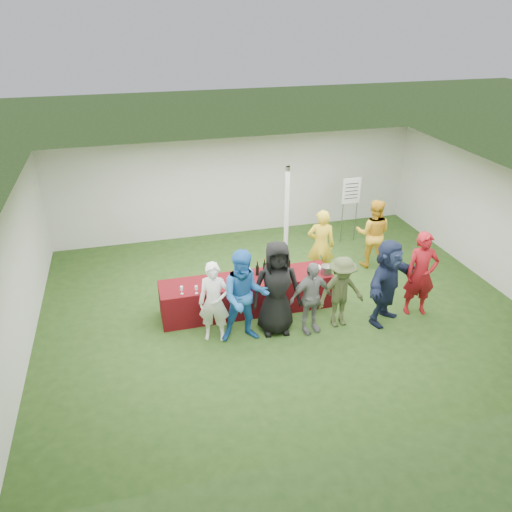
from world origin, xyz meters
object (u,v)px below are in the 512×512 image
object	(u,v)px
staff_back	(373,234)
customer_3	(311,298)
customer_1	(245,297)
serving_table	(247,294)
staff_pourer	(321,245)
customer_0	(214,302)
customer_6	(421,274)
customer_5	(387,282)
customer_2	(276,288)
customer_4	(341,292)
dump_bucket	(326,270)
wine_list_sign	(351,196)

from	to	relation	value
staff_back	customer_3	world-z (taller)	staff_back
customer_1	customer_3	distance (m)	1.31
serving_table	staff_pourer	xyz separation A→B (m)	(1.97, 0.86, 0.49)
staff_pourer	customer_0	xyz separation A→B (m)	(-2.81, -1.69, -0.05)
customer_1	customer_6	size ratio (longest dim) A/B	1.04
customer_1	customer_5	xyz separation A→B (m)	(2.87, -0.11, -0.04)
customer_2	customer_4	size ratio (longest dim) A/B	1.28
serving_table	customer_4	world-z (taller)	customer_4
dump_bucket	staff_back	world-z (taller)	staff_back
serving_table	customer_3	bearing A→B (deg)	-46.16
customer_3	customer_5	bearing A→B (deg)	-11.57
customer_5	staff_pourer	bearing A→B (deg)	74.35
serving_table	customer_2	bearing A→B (deg)	-67.00
customer_6	serving_table	bearing A→B (deg)	175.20
staff_pourer	customer_0	distance (m)	3.28
staff_back	customer_3	size ratio (longest dim) A/B	1.15
wine_list_sign	customer_5	xyz separation A→B (m)	(-0.89, -3.72, -0.41)
staff_back	customer_5	world-z (taller)	customer_5
staff_back	customer_1	size ratio (longest dim) A/B	0.91
staff_back	customer_3	bearing A→B (deg)	71.28
wine_list_sign	dump_bucket	bearing A→B (deg)	-122.59
customer_1	dump_bucket	bearing A→B (deg)	28.14
wine_list_sign	staff_pourer	bearing A→B (deg)	-130.82
wine_list_sign	customer_1	distance (m)	5.23
staff_back	customer_2	world-z (taller)	customer_2
staff_pourer	customer_2	size ratio (longest dim) A/B	0.90
wine_list_sign	staff_pourer	world-z (taller)	wine_list_sign
dump_bucket	customer_2	xyz separation A→B (m)	(-1.30, -0.66, 0.13)
dump_bucket	wine_list_sign	world-z (taller)	wine_list_sign
staff_pourer	customer_6	bearing A→B (deg)	147.33
customer_4	wine_list_sign	bearing A→B (deg)	59.84
dump_bucket	customer_1	bearing A→B (deg)	-158.36
dump_bucket	customer_2	world-z (taller)	customer_2
customer_6	customer_4	bearing A→B (deg)	-168.00
dump_bucket	customer_5	distance (m)	1.28
dump_bucket	customer_2	bearing A→B (deg)	-153.24
customer_4	staff_back	bearing A→B (deg)	47.32
serving_table	customer_5	world-z (taller)	customer_5
staff_pourer	staff_back	world-z (taller)	staff_pourer
customer_0	customer_1	world-z (taller)	customer_1
customer_4	customer_6	distance (m)	1.75
dump_bucket	staff_pourer	world-z (taller)	staff_pourer
staff_pourer	customer_0	world-z (taller)	staff_pourer
customer_3	customer_6	bearing A→B (deg)	-8.49
staff_back	dump_bucket	bearing A→B (deg)	66.94
customer_4	customer_6	xyz separation A→B (m)	(1.75, 0.01, 0.15)
dump_bucket	wine_list_sign	size ratio (longest dim) A/B	0.13
staff_pourer	customer_2	xyz separation A→B (m)	(-1.60, -1.74, 0.10)
customer_4	serving_table	bearing A→B (deg)	145.00
serving_table	customer_6	xyz separation A→B (m)	(3.41, -1.01, 0.53)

